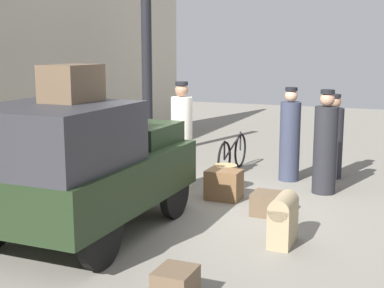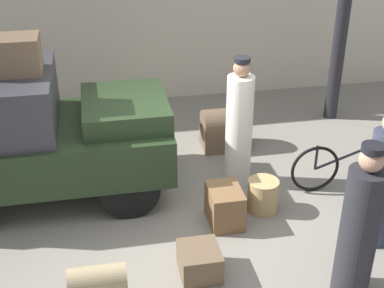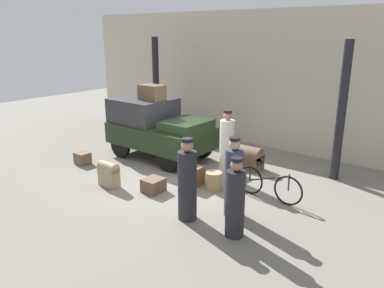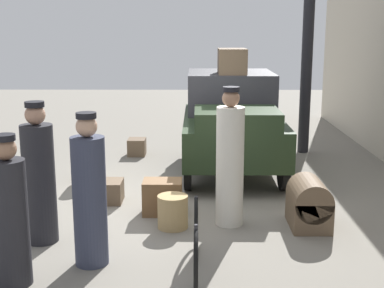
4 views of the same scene
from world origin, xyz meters
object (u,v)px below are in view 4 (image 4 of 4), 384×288
object	(u,v)px
bicycle	(196,242)
wicker_basket	(173,212)
trunk_on_truck_roof	(232,61)
truck	(232,119)
porter_lifting_near_truck	(230,162)
suitcase_tan_flat	(137,147)
suitcase_black_upright	(107,191)
porter_carrying_trunk	(90,196)
porter_with_bicycle	(39,179)
trunk_barrel_dark	(309,204)
trunk_wicker_pale	(163,197)
suitcase_small_leather	(90,162)
porter_standing_middle	(10,218)

from	to	relation	value
bicycle	wicker_basket	distance (m)	1.38
bicycle	trunk_on_truck_roof	distance (m)	4.74
wicker_basket	bicycle	bearing A→B (deg)	13.12
truck	bicycle	size ratio (longest dim) A/B	1.89
porter_lifting_near_truck	suitcase_tan_flat	distance (m)	4.40
suitcase_black_upright	suitcase_tan_flat	world-z (taller)	suitcase_tan_flat
porter_carrying_trunk	porter_lifting_near_truck	distance (m)	2.06
porter_carrying_trunk	suitcase_black_upright	world-z (taller)	porter_carrying_trunk
truck	bicycle	bearing A→B (deg)	-8.67
porter_with_bicycle	trunk_barrel_dark	bearing A→B (deg)	98.83
porter_lifting_near_truck	suitcase_black_upright	size ratio (longest dim) A/B	3.84
bicycle	trunk_wicker_pale	size ratio (longest dim) A/B	3.05
porter_lifting_near_truck	suitcase_small_leather	distance (m)	3.12
bicycle	trunk_on_truck_roof	world-z (taller)	trunk_on_truck_roof
suitcase_tan_flat	trunk_on_truck_roof	size ratio (longest dim) A/B	0.56
truck	porter_lifting_near_truck	size ratio (longest dim) A/B	1.71
porter_carrying_trunk	suitcase_tan_flat	xyz separation A→B (m)	(-5.27, -0.07, -0.62)
wicker_basket	truck	bearing A→B (deg)	161.65
porter_standing_middle	trunk_barrel_dark	size ratio (longest dim) A/B	2.19
porter_standing_middle	suitcase_small_leather	bearing A→B (deg)	179.24
bicycle	trunk_wicker_pale	distance (m)	1.97
trunk_barrel_dark	trunk_on_truck_roof	world-z (taller)	trunk_on_truck_roof
wicker_basket	porter_lifting_near_truck	distance (m)	1.01
porter_lifting_near_truck	suitcase_small_leather	bearing A→B (deg)	-131.72
bicycle	porter_carrying_trunk	bearing A→B (deg)	-100.66
truck	porter_with_bicycle	bearing A→B (deg)	-37.44
porter_lifting_near_truck	truck	bearing A→B (deg)	175.91
bicycle	suitcase_tan_flat	distance (m)	5.63
wicker_basket	porter_carrying_trunk	size ratio (longest dim) A/B	0.26
suitcase_small_leather	trunk_wicker_pale	size ratio (longest dim) A/B	1.16
truck	trunk_barrel_dark	distance (m)	3.03
wicker_basket	trunk_on_truck_roof	world-z (taller)	trunk_on_truck_roof
porter_standing_middle	trunk_wicker_pale	xyz separation A→B (m)	(-2.18, 1.41, -0.48)
porter_with_bicycle	porter_carrying_trunk	size ratio (longest dim) A/B	1.02
porter_with_bicycle	porter_carrying_trunk	bearing A→B (deg)	49.12
trunk_on_truck_roof	truck	bearing A→B (deg)	0.00
truck	porter_carrying_trunk	world-z (taller)	truck
truck	porter_with_bicycle	size ratio (longest dim) A/B	1.82
suitcase_black_upright	trunk_on_truck_roof	bearing A→B (deg)	134.29
bicycle	trunk_barrel_dark	size ratio (longest dim) A/B	2.33
bicycle	porter_with_bicycle	world-z (taller)	porter_with_bicycle
truck	suitcase_tan_flat	size ratio (longest dim) A/B	7.65
porter_standing_middle	suitcase_tan_flat	world-z (taller)	porter_standing_middle
porter_standing_middle	trunk_on_truck_roof	distance (m)	5.47
truck	suitcase_tan_flat	distance (m)	2.41
suitcase_small_leather	trunk_wicker_pale	bearing A→B (deg)	39.91
wicker_basket	porter_carrying_trunk	xyz separation A→B (m)	(1.12, -0.87, 0.57)
wicker_basket	porter_lifting_near_truck	world-z (taller)	porter_lifting_near_truck
truck	suitcase_black_upright	xyz separation A→B (m)	(1.82, -2.02, -0.81)
suitcase_black_upright	suitcase_tan_flat	size ratio (longest dim) A/B	1.17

